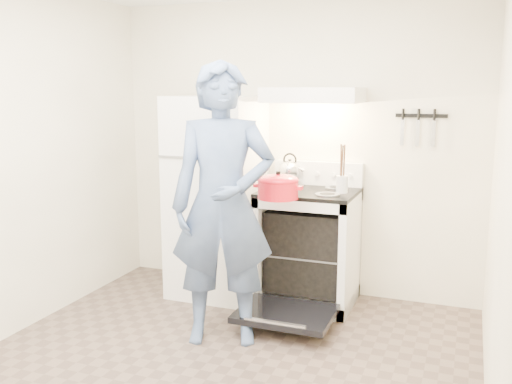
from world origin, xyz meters
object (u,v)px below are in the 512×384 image
dutch_oven (278,189)px  refrigerator (217,196)px  tea_kettle (290,169)px  stove_body (308,249)px  person (223,205)px

dutch_oven → refrigerator: bearing=144.0°
refrigerator → tea_kettle: bearing=23.1°
stove_body → tea_kettle: 0.70m
refrigerator → stove_body: bearing=1.8°
tea_kettle → stove_body: bearing=-43.1°
stove_body → person: (-0.36, -0.90, 0.52)m
refrigerator → person: size_ratio=0.87×
stove_body → refrigerator: bearing=-178.2°
refrigerator → person: (0.45, -0.87, 0.13)m
tea_kettle → dutch_oven: (0.16, -0.78, -0.04)m
refrigerator → stove_body: refrigerator is taller
refrigerator → dutch_oven: refrigerator is taller
stove_body → person: size_ratio=0.47×
person → stove_body: bearing=47.7°
refrigerator → dutch_oven: (0.73, -0.53, 0.20)m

